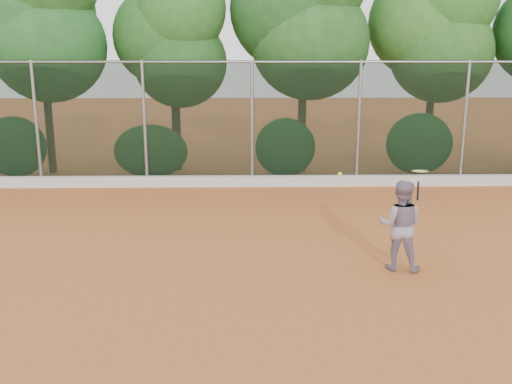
{
  "coord_description": "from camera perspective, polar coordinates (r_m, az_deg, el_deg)",
  "views": [
    {
      "loc": [
        -0.19,
        -8.95,
        3.68
      ],
      "look_at": [
        0.0,
        1.0,
        1.25
      ],
      "focal_mm": 40.0,
      "sensor_mm": 36.0,
      "label": 1
    }
  ],
  "objects": [
    {
      "name": "tennis_player",
      "position": [
        10.14,
        14.22,
        -3.25
      ],
      "size": [
        0.92,
        0.81,
        1.59
      ],
      "primitive_type": "imported",
      "rotation": [
        0.0,
        0.0,
        2.83
      ],
      "color": "gray",
      "rests_on": "ground"
    },
    {
      "name": "ground",
      "position": [
        9.68,
        0.11,
        -8.62
      ],
      "size": [
        80.0,
        80.0,
        0.0
      ],
      "primitive_type": "plane",
      "color": "#B65D2B",
      "rests_on": "ground"
    },
    {
      "name": "tennis_ball_in_flight",
      "position": [
        9.46,
        8.4,
        1.77
      ],
      "size": [
        0.07,
        0.07,
        0.07
      ],
      "color": "#CAE534",
      "rests_on": "ground"
    },
    {
      "name": "concrete_curb",
      "position": [
        16.16,
        -0.38,
        1.1
      ],
      "size": [
        24.0,
        0.2,
        0.3
      ],
      "primitive_type": "cube",
      "color": "silver",
      "rests_on": "ground"
    },
    {
      "name": "tennis_racket",
      "position": [
        9.94,
        16.09,
        1.77
      ],
      "size": [
        0.43,
        0.43,
        0.53
      ],
      "color": "black",
      "rests_on": "ground"
    },
    {
      "name": "foliage_backdrop",
      "position": [
        17.95,
        -2.31,
        16.0
      ],
      "size": [
        23.7,
        3.63,
        7.55
      ],
      "color": "#462B1B",
      "rests_on": "ground"
    },
    {
      "name": "chainlink_fence",
      "position": [
        16.06,
        -0.4,
        7.2
      ],
      "size": [
        24.09,
        0.09,
        3.5
      ],
      "color": "black",
      "rests_on": "ground"
    }
  ]
}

